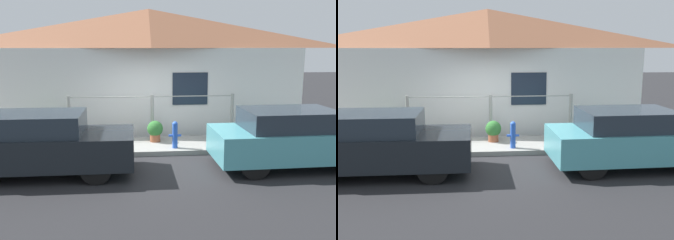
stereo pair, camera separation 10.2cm
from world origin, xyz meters
TOP-DOWN VIEW (x-y plane):
  - ground_plane at (0.00, 0.00)m, footprint 60.00×60.00m
  - sidewalk at (0.00, 0.82)m, footprint 24.00×1.64m
  - house at (0.00, 3.12)m, footprint 10.15×2.23m
  - fence at (0.00, 1.49)m, footprint 4.90×0.10m
  - car_left at (-2.69, -1.14)m, footprint 4.16×1.66m
  - car_right at (3.14, -1.14)m, footprint 3.86×1.74m
  - fire_hydrant at (0.53, 0.31)m, footprint 0.34×0.15m
  - potted_plant_near_hydrant at (0.05, 1.06)m, footprint 0.45×0.45m
  - potted_plant_by_fence at (-3.02, 1.02)m, footprint 0.60×0.60m
  - potted_plant_corner at (2.53, 0.96)m, footprint 0.32×0.32m

SIDE VIEW (x-z plane):
  - ground_plane at x=0.00m, z-range 0.00..0.00m
  - sidewalk at x=0.00m, z-range 0.00..0.13m
  - potted_plant_corner at x=2.53m, z-range 0.17..0.66m
  - potted_plant_near_hydrant at x=0.05m, z-range 0.16..0.76m
  - fire_hydrant at x=0.53m, z-range 0.15..0.87m
  - potted_plant_by_fence at x=-3.02m, z-range 0.17..0.87m
  - car_right at x=3.14m, z-range 0.01..1.39m
  - car_left at x=-2.69m, z-range 0.01..1.41m
  - fence at x=0.00m, z-range 0.19..1.48m
  - house at x=0.00m, z-range 1.17..5.17m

